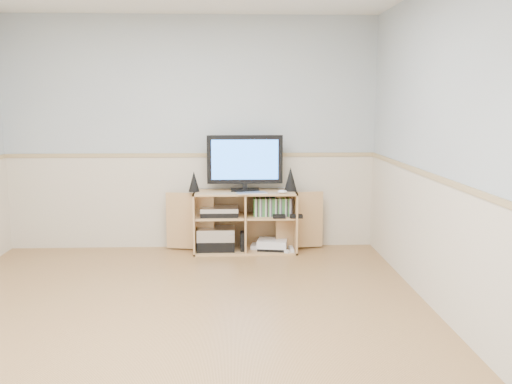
% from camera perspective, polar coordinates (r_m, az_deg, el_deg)
% --- Properties ---
extents(room, '(4.04, 4.54, 2.54)m').
position_cam_1_polar(room, '(4.12, -9.30, 3.68)').
color(room, tan).
rests_on(room, ground).
extents(media_cabinet, '(1.70, 0.41, 0.65)m').
position_cam_1_polar(media_cabinet, '(6.15, -1.11, -2.81)').
color(media_cabinet, tan).
rests_on(media_cabinet, floor).
extents(monitor, '(0.80, 0.18, 0.59)m').
position_cam_1_polar(monitor, '(6.05, -1.12, 3.12)').
color(monitor, black).
rests_on(monitor, media_cabinet).
extents(speaker_left, '(0.12, 0.12, 0.22)m').
position_cam_1_polar(speaker_left, '(6.06, -6.23, 1.06)').
color(speaker_left, black).
rests_on(speaker_left, media_cabinet).
extents(speaker_right, '(0.14, 0.14, 0.25)m').
position_cam_1_polar(speaker_right, '(6.07, 3.47, 1.29)').
color(speaker_right, black).
rests_on(speaker_right, media_cabinet).
extents(keyboard, '(0.34, 0.20, 0.01)m').
position_cam_1_polar(keyboard, '(5.90, -0.44, -0.10)').
color(keyboard, white).
rests_on(keyboard, media_cabinet).
extents(mouse, '(0.10, 0.07, 0.04)m').
position_cam_1_polar(mouse, '(5.92, 2.66, 0.04)').
color(mouse, white).
rests_on(mouse, media_cabinet).
extents(av_components, '(0.50, 0.30, 0.47)m').
position_cam_1_polar(av_components, '(6.12, -3.85, -3.97)').
color(av_components, black).
rests_on(av_components, media_cabinet).
extents(game_consoles, '(0.46, 0.31, 0.11)m').
position_cam_1_polar(game_consoles, '(6.16, 1.54, -5.29)').
color(game_consoles, white).
rests_on(game_consoles, media_cabinet).
extents(game_cases, '(0.40, 0.13, 0.19)m').
position_cam_1_polar(game_cases, '(6.06, 1.67, -1.50)').
color(game_cases, '#3F8C3F').
rests_on(game_cases, media_cabinet).
extents(wall_outlet, '(0.12, 0.03, 0.12)m').
position_cam_1_polar(wall_outlet, '(6.28, 2.76, -0.07)').
color(wall_outlet, white).
rests_on(wall_outlet, wall_back).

